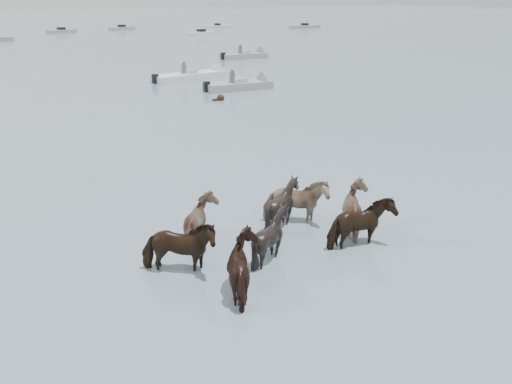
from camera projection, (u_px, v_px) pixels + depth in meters
ground at (283, 280)px, 11.80m from camera, size 400.00×400.00×0.00m
pony_herd at (279, 228)px, 13.22m from camera, size 6.58×4.20×1.47m
swimming_pony at (220, 98)px, 31.45m from camera, size 0.72×0.44×0.44m
motorboat_c at (199, 76)px, 39.26m from camera, size 6.29×2.57×1.92m
motorboat_d at (248, 85)px, 35.17m from camera, size 4.97×1.98×1.92m
motorboat_e at (251, 55)px, 51.67m from camera, size 5.06×1.67×1.92m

